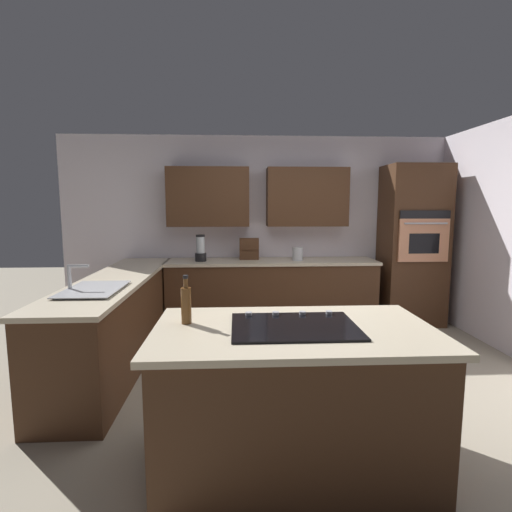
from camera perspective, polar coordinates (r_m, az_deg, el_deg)
ground_plane at (r=3.89m, az=6.16°, el=-17.49°), size 14.00×14.00×0.00m
wall_back at (r=5.55m, az=2.25°, el=5.21°), size 6.00×0.44×2.60m
lower_cabinets_back at (r=5.36m, az=2.25°, el=-5.59°), size 2.80×0.60×0.86m
countertop_back at (r=5.28m, az=2.27°, el=-0.83°), size 2.84×0.64×0.04m
lower_cabinets_side at (r=4.39m, az=-19.51°, el=-8.98°), size 0.60×2.90×0.86m
countertop_side at (r=4.29m, az=-19.77°, el=-3.19°), size 0.64×2.94×0.04m
island_base at (r=2.60m, az=5.48°, el=-20.28°), size 1.63×0.90×0.86m
island_top at (r=2.42m, az=5.61°, el=-10.81°), size 1.71×0.98×0.04m
wall_oven at (r=5.77m, az=21.98°, el=1.45°), size 0.80×0.66×2.18m
sink_unit at (r=3.67m, az=-22.85°, el=-4.45°), size 0.46×0.70×0.23m
cooktop at (r=2.42m, az=5.60°, el=-10.15°), size 0.76×0.56×0.03m
blender at (r=5.21m, az=-8.13°, el=0.90°), size 0.15×0.15×0.35m
spice_rack at (r=5.32m, az=-1.02°, el=1.05°), size 0.26×0.11×0.29m
kettle at (r=5.26m, az=6.13°, el=0.33°), size 0.14×0.14×0.18m
oil_bottle at (r=2.49m, az=-10.21°, el=-6.95°), size 0.06×0.06×0.31m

